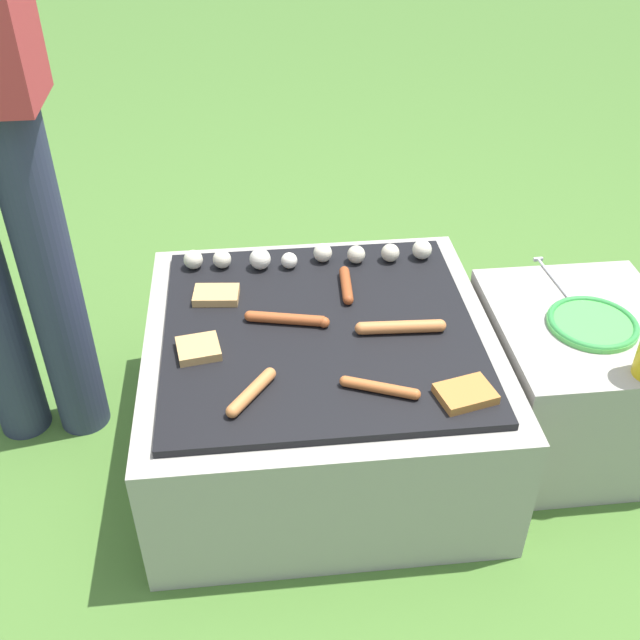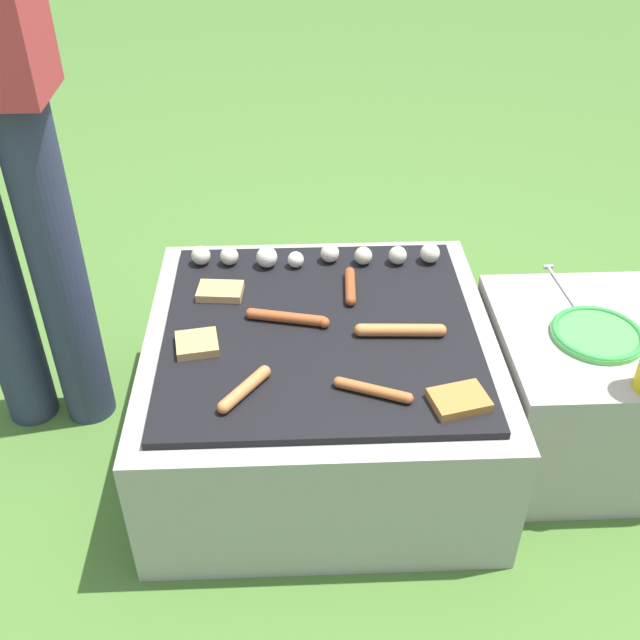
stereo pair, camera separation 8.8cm
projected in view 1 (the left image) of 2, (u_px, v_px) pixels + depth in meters
The scene contains 14 objects.
ground_plane at pixel (320, 440), 1.93m from camera, with size 14.00×14.00×0.00m, color #47702D.
grill at pixel (320, 387), 1.82m from camera, with size 0.80×0.80×0.36m.
side_ledge at pixel (572, 380), 1.84m from camera, with size 0.42×0.48×0.36m.
sausage_front_center at pixel (287, 319), 1.71m from camera, with size 0.19×0.06×0.03m.
sausage_front_right at pixel (346, 285), 1.82m from camera, with size 0.03×0.15×0.03m.
sausage_front_left at pixel (380, 388), 1.52m from camera, with size 0.16×0.08×0.02m.
sausage_back_left at pixel (252, 392), 1.51m from camera, with size 0.11×0.13×0.03m.
sausage_back_center at pixel (401, 327), 1.68m from camera, with size 0.21×0.04×0.03m.
bread_slice_left at pixel (216, 295), 1.79m from camera, with size 0.11×0.09×0.02m.
bread_slice_right at pixel (198, 349), 1.63m from camera, with size 0.10×0.10×0.02m.
bread_slice_center at pixel (466, 394), 1.51m from camera, with size 0.13×0.11×0.02m.
mushroom_row at pixel (307, 256), 1.91m from camera, with size 0.64×0.07×0.05m.
plate_colorful at pixel (593, 323), 1.71m from camera, with size 0.21×0.21×0.02m.
fork_utensil at pixel (552, 277), 1.87m from camera, with size 0.03×0.20×0.01m.
Camera 1 is at (-0.14, -1.36, 1.39)m, focal length 42.00 mm.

